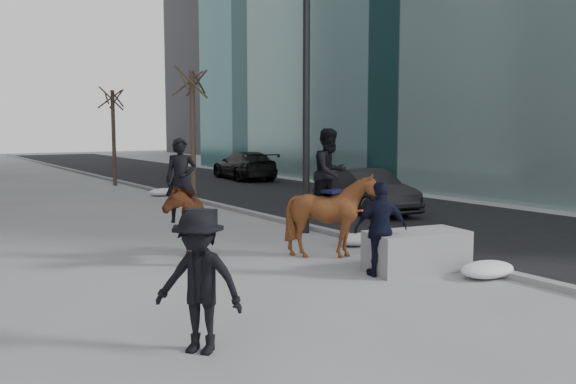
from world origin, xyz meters
TOP-DOWN VIEW (x-y plane):
  - ground at (0.00, 0.00)m, footprint 120.00×120.00m
  - road at (7.00, 10.00)m, footprint 8.00×90.00m
  - curb at (3.00, 10.00)m, footprint 0.25×90.00m
  - planter at (2.00, -0.23)m, footprint 2.04×1.26m
  - car_near at (6.37, 6.42)m, footprint 2.09×4.42m
  - car_far at (9.10, 19.41)m, footprint 2.63×5.26m
  - tree_near at (2.40, 10.89)m, footprint 1.20×1.20m
  - tree_far at (2.40, 19.81)m, footprint 1.20×1.20m
  - mounted_left at (-1.40, 2.92)m, footprint 1.54×2.14m
  - mounted_right at (1.42, 1.64)m, footprint 1.67×1.81m
  - feeder at (1.14, -0.17)m, footprint 1.11×1.01m
  - camera_crew at (-3.28, -1.87)m, footprint 1.22×1.29m
  - lamppost at (2.60, 4.22)m, footprint 0.25×1.72m
  - snow_piles at (2.70, 5.69)m, footprint 1.20×16.55m

SIDE VIEW (x-z plane):
  - ground at x=0.00m, z-range 0.00..0.00m
  - road at x=7.00m, z-range 0.00..0.01m
  - curb at x=3.00m, z-range 0.00..0.12m
  - snow_piles at x=2.70m, z-range -0.01..0.30m
  - planter at x=2.00m, z-range 0.00..0.76m
  - car_near at x=6.37m, z-range 0.00..1.40m
  - car_far at x=9.10m, z-range 0.00..1.47m
  - feeder at x=1.14m, z-range 0.00..1.76m
  - camera_crew at x=-3.28m, z-range 0.01..1.76m
  - mounted_left at x=-1.40m, z-range -0.32..2.20m
  - mounted_right at x=1.42m, z-range -0.27..2.44m
  - tree_far at x=2.40m, z-range 0.00..4.92m
  - tree_near at x=2.40m, z-range 0.00..5.17m
  - lamppost at x=2.60m, z-range 0.45..9.54m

